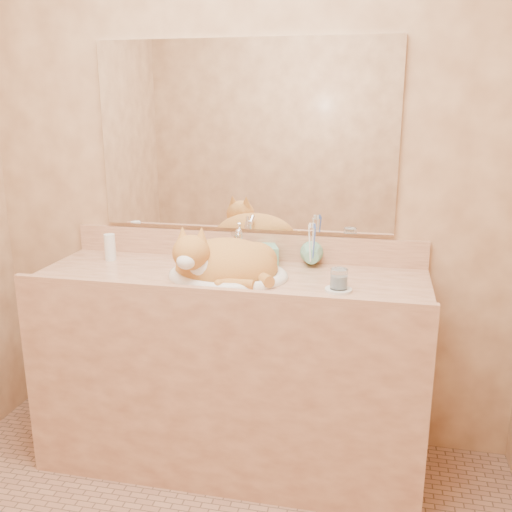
% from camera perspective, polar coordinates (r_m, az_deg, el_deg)
% --- Properties ---
extents(wall_back, '(2.40, 0.02, 2.50)m').
position_cam_1_polar(wall_back, '(2.51, -1.14, 8.66)').
color(wall_back, '#996845').
rests_on(wall_back, ground).
extents(vanity_counter, '(1.60, 0.55, 0.85)m').
position_cam_1_polar(vanity_counter, '(2.49, -2.54, -11.31)').
color(vanity_counter, '#9B6145').
rests_on(vanity_counter, floor).
extents(mirror, '(1.30, 0.02, 0.80)m').
position_cam_1_polar(mirror, '(2.49, -1.22, 11.83)').
color(mirror, white).
rests_on(mirror, wall_back).
extents(sink_basin, '(0.50, 0.43, 0.15)m').
position_cam_1_polar(sink_basin, '(2.29, -2.83, -0.30)').
color(sink_basin, white).
rests_on(sink_basin, vanity_counter).
extents(faucet, '(0.08, 0.13, 0.17)m').
position_cam_1_polar(faucet, '(2.46, -1.72, 1.05)').
color(faucet, white).
rests_on(faucet, vanity_counter).
extents(cat, '(0.46, 0.39, 0.23)m').
position_cam_1_polar(cat, '(2.28, -3.42, -0.52)').
color(cat, '#B26A29').
rests_on(cat, sink_basin).
extents(soap_dispenser, '(0.11, 0.11, 0.19)m').
position_cam_1_polar(soap_dispenser, '(2.40, 1.33, 0.90)').
color(soap_dispenser, '#72B694').
rests_on(soap_dispenser, vanity_counter).
extents(toothbrush_cup, '(0.11, 0.11, 0.09)m').
position_cam_1_polar(toothbrush_cup, '(2.41, 5.58, -0.25)').
color(toothbrush_cup, '#72B694').
rests_on(toothbrush_cup, vanity_counter).
extents(toothbrushes, '(0.03, 0.03, 0.20)m').
position_cam_1_polar(toothbrushes, '(2.39, 5.63, 1.44)').
color(toothbrushes, white).
rests_on(toothbrushes, toothbrush_cup).
extents(saucer, '(0.10, 0.10, 0.01)m').
position_cam_1_polar(saucer, '(2.16, 8.24, -3.36)').
color(saucer, white).
rests_on(saucer, vanity_counter).
extents(water_glass, '(0.06, 0.06, 0.08)m').
position_cam_1_polar(water_glass, '(2.15, 8.29, -2.27)').
color(water_glass, white).
rests_on(water_glass, saucer).
extents(lotion_bottle, '(0.05, 0.05, 0.12)m').
position_cam_1_polar(lotion_bottle, '(2.62, -14.40, 0.86)').
color(lotion_bottle, white).
rests_on(lotion_bottle, vanity_counter).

